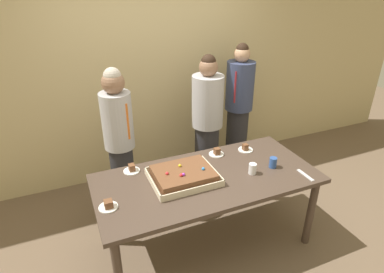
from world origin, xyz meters
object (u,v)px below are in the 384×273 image
sheet_cake (183,175)px  plated_slice_near_left (108,205)px  plated_slice_far_right (217,153)px  drink_cup_nearest (273,163)px  cake_server_utensil (305,175)px  person_green_shirt_behind (238,108)px  party_table (207,184)px  person_serving_front (207,123)px  plated_slice_far_left (132,169)px  plated_slice_near_right (245,149)px  drink_cup_middle (253,169)px  person_striped_tie_right (120,142)px

sheet_cake → plated_slice_near_left: 0.69m
plated_slice_far_right → drink_cup_nearest: (0.38, -0.42, 0.03)m
plated_slice_near_left → cake_server_utensil: bearing=-7.9°
person_green_shirt_behind → party_table: bearing=6.7°
plated_slice_far_right → cake_server_utensil: plated_slice_far_right is taller
plated_slice_near_left → plated_slice_far_right: size_ratio=1.00×
sheet_cake → cake_server_utensil: size_ratio=2.87×
plated_slice_near_left → cake_server_utensil: size_ratio=0.75×
drink_cup_nearest → cake_server_utensil: 0.30m
person_serving_front → plated_slice_far_right: bearing=19.9°
person_serving_front → plated_slice_far_left: bearing=-24.9°
sheet_cake → cake_server_utensil: 1.10m
plated_slice_near_right → drink_cup_middle: 0.43m
sheet_cake → person_green_shirt_behind: (1.19, 1.08, 0.05)m
cake_server_utensil → person_serving_front: size_ratio=0.12×
drink_cup_middle → person_serving_front: (0.04, 1.02, 0.02)m
plated_slice_near_right → person_serving_front: (-0.14, 0.63, 0.05)m
drink_cup_middle → person_green_shirt_behind: person_green_shirt_behind is taller
plated_slice_far_left → drink_cup_middle: (1.00, -0.46, 0.03)m
drink_cup_middle → cake_server_utensil: size_ratio=0.50×
person_striped_tie_right → plated_slice_near_left: bearing=-45.2°
party_table → plated_slice_near_right: (0.57, 0.29, 0.10)m
drink_cup_nearest → person_green_shirt_behind: size_ratio=0.06×
person_green_shirt_behind → plated_slice_near_right: bearing=21.8°
plated_slice_far_right → person_green_shirt_behind: (0.72, 0.80, 0.08)m
plated_slice_near_right → drink_cup_middle: size_ratio=1.50×
drink_cup_middle → cake_server_utensil: drink_cup_middle is taller
party_table → plated_slice_far_left: plated_slice_far_left is taller
sheet_cake → person_green_shirt_behind: person_green_shirt_behind is taller
plated_slice_far_right → person_striped_tie_right: (-0.87, 0.47, 0.07)m
party_table → person_serving_front: 1.03m
party_table → drink_cup_nearest: (0.63, -0.09, 0.13)m
drink_cup_nearest → person_striped_tie_right: person_striped_tie_right is taller
sheet_cake → person_serving_front: bearing=53.5°
drink_cup_middle → person_striped_tie_right: size_ratio=0.06×
party_table → person_striped_tie_right: bearing=127.4°
drink_cup_nearest → person_striped_tie_right: bearing=144.4°
party_table → person_green_shirt_behind: 1.50m
plated_slice_near_right → plated_slice_far_right: same height
drink_cup_nearest → person_striped_tie_right: size_ratio=0.06×
plated_slice_far_left → person_serving_front: (1.03, 0.56, 0.05)m
plated_slice_far_left → person_green_shirt_behind: bearing=26.1°
plated_slice_near_right → drink_cup_nearest: (0.06, -0.38, 0.03)m
drink_cup_nearest → plated_slice_far_right: bearing=132.1°
drink_cup_nearest → person_serving_front: bearing=101.1°
sheet_cake → person_striped_tie_right: bearing=117.8°
drink_cup_middle → person_green_shirt_behind: size_ratio=0.06×
plated_slice_far_right → cake_server_utensil: bearing=-49.2°
drink_cup_nearest → person_striped_tie_right: 1.53m
sheet_cake → plated_slice_near_left: sheet_cake is taller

